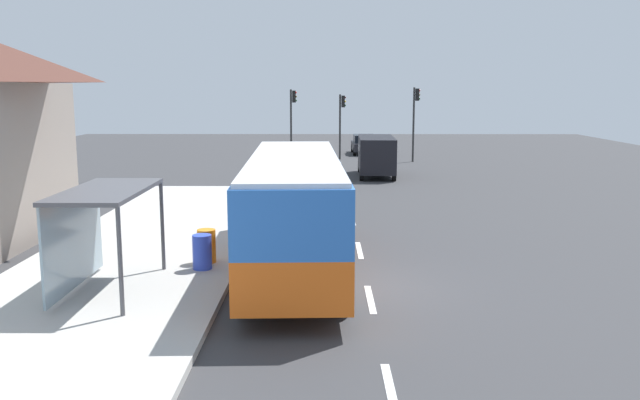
{
  "coord_description": "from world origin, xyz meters",
  "views": [
    {
      "loc": [
        -0.89,
        -16.63,
        5.03
      ],
      "look_at": [
        -1.0,
        4.72,
        1.5
      ],
      "focal_mm": 37.58,
      "sensor_mm": 36.0,
      "label": 1
    }
  ],
  "objects_px": {
    "recycling_bin_blue": "(202,252)",
    "bus": "(294,205)",
    "white_van": "(376,153)",
    "traffic_light_far_side": "(292,114)",
    "recycling_bin_orange": "(207,246)",
    "sedan_near": "(364,144)",
    "traffic_light_near_side": "(415,113)",
    "traffic_light_median": "(341,116)",
    "bus_shelter": "(94,213)"
  },
  "relations": [
    {
      "from": "recycling_bin_blue",
      "to": "bus",
      "type": "bearing_deg",
      "value": 13.9
    },
    {
      "from": "recycling_bin_blue",
      "to": "white_van",
      "type": "bearing_deg",
      "value": 73.26
    },
    {
      "from": "traffic_light_far_side",
      "to": "recycling_bin_orange",
      "type": "bearing_deg",
      "value": -92.15
    },
    {
      "from": "bus",
      "to": "sedan_near",
      "type": "bearing_deg",
      "value": 83.35
    },
    {
      "from": "traffic_light_near_side",
      "to": "white_van",
      "type": "bearing_deg",
      "value": -112.53
    },
    {
      "from": "recycling_bin_blue",
      "to": "recycling_bin_orange",
      "type": "bearing_deg",
      "value": 90.0
    },
    {
      "from": "bus",
      "to": "white_van",
      "type": "relative_size",
      "value": 2.11
    },
    {
      "from": "sedan_near",
      "to": "recycling_bin_blue",
      "type": "distance_m",
      "value": 35.65
    },
    {
      "from": "traffic_light_median",
      "to": "sedan_near",
      "type": "bearing_deg",
      "value": 65.86
    },
    {
      "from": "white_van",
      "to": "recycling_bin_orange",
      "type": "relative_size",
      "value": 5.53
    },
    {
      "from": "bus",
      "to": "traffic_light_far_side",
      "type": "distance_m",
      "value": 29.48
    },
    {
      "from": "recycling_bin_blue",
      "to": "traffic_light_near_side",
      "type": "xyz_separation_m",
      "value": [
        9.7,
        29.22,
        2.78
      ]
    },
    {
      "from": "bus_shelter",
      "to": "traffic_light_near_side",
      "type": "bearing_deg",
      "value": 69.08
    },
    {
      "from": "traffic_light_near_side",
      "to": "traffic_light_median",
      "type": "xyz_separation_m",
      "value": [
        -5.09,
        1.6,
        -0.3
      ]
    },
    {
      "from": "recycling_bin_orange",
      "to": "traffic_light_far_side",
      "type": "distance_m",
      "value": 29.46
    },
    {
      "from": "recycling_bin_blue",
      "to": "traffic_light_median",
      "type": "bearing_deg",
      "value": 81.51
    },
    {
      "from": "recycling_bin_orange",
      "to": "bus_shelter",
      "type": "distance_m",
      "value": 3.74
    },
    {
      "from": "recycling_bin_orange",
      "to": "traffic_light_median",
      "type": "bearing_deg",
      "value": 81.31
    },
    {
      "from": "traffic_light_far_side",
      "to": "bus_shelter",
      "type": "relative_size",
      "value": 1.26
    },
    {
      "from": "traffic_light_median",
      "to": "bus_shelter",
      "type": "height_order",
      "value": "traffic_light_median"
    },
    {
      "from": "recycling_bin_orange",
      "to": "traffic_light_near_side",
      "type": "bearing_deg",
      "value": 71.22
    },
    {
      "from": "bus",
      "to": "traffic_light_far_side",
      "type": "bearing_deg",
      "value": 92.7
    },
    {
      "from": "recycling_bin_blue",
      "to": "sedan_near",
      "type": "bearing_deg",
      "value": 79.49
    },
    {
      "from": "traffic_light_far_side",
      "to": "recycling_bin_blue",
      "type": "bearing_deg",
      "value": -92.1
    },
    {
      "from": "bus_shelter",
      "to": "recycling_bin_orange",
      "type": "bearing_deg",
      "value": 50.05
    },
    {
      "from": "recycling_bin_orange",
      "to": "bus_shelter",
      "type": "relative_size",
      "value": 0.24
    },
    {
      "from": "bus",
      "to": "traffic_light_far_side",
      "type": "xyz_separation_m",
      "value": [
        -1.39,
        29.41,
        1.51
      ]
    },
    {
      "from": "traffic_light_near_side",
      "to": "traffic_light_far_side",
      "type": "relative_size",
      "value": 1.03
    },
    {
      "from": "traffic_light_far_side",
      "to": "bus_shelter",
      "type": "bearing_deg",
      "value": -95.92
    },
    {
      "from": "bus",
      "to": "recycling_bin_blue",
      "type": "height_order",
      "value": "bus"
    },
    {
      "from": "bus",
      "to": "traffic_light_near_side",
      "type": "xyz_separation_m",
      "value": [
        7.21,
        28.61,
        1.59
      ]
    },
    {
      "from": "traffic_light_median",
      "to": "bus_shelter",
      "type": "distance_m",
      "value": 33.48
    },
    {
      "from": "bus_shelter",
      "to": "traffic_light_median",
      "type": "bearing_deg",
      "value": 78.25
    },
    {
      "from": "bus",
      "to": "traffic_light_near_side",
      "type": "bearing_deg",
      "value": 75.85
    },
    {
      "from": "traffic_light_far_side",
      "to": "traffic_light_median",
      "type": "xyz_separation_m",
      "value": [
        3.5,
        0.8,
        -0.22
      ]
    },
    {
      "from": "recycling_bin_blue",
      "to": "traffic_light_near_side",
      "type": "bearing_deg",
      "value": 71.64
    },
    {
      "from": "sedan_near",
      "to": "bus",
      "type": "bearing_deg",
      "value": -96.65
    },
    {
      "from": "sedan_near",
      "to": "traffic_light_median",
      "type": "bearing_deg",
      "value": -114.14
    },
    {
      "from": "sedan_near",
      "to": "traffic_light_near_side",
      "type": "xyz_separation_m",
      "value": [
        3.2,
        -5.83,
        2.64
      ]
    },
    {
      "from": "recycling_bin_orange",
      "to": "traffic_light_near_side",
      "type": "height_order",
      "value": "traffic_light_near_side"
    },
    {
      "from": "traffic_light_far_side",
      "to": "bus",
      "type": "bearing_deg",
      "value": -87.3
    },
    {
      "from": "traffic_light_near_side",
      "to": "traffic_light_far_side",
      "type": "bearing_deg",
      "value": 174.68
    },
    {
      "from": "recycling_bin_blue",
      "to": "bus_shelter",
      "type": "xyz_separation_m",
      "value": [
        -2.21,
        -1.94,
        1.44
      ]
    },
    {
      "from": "traffic_light_median",
      "to": "recycling_bin_orange",
      "type": "bearing_deg",
      "value": -98.69
    },
    {
      "from": "traffic_light_near_side",
      "to": "traffic_light_far_side",
      "type": "distance_m",
      "value": 8.64
    },
    {
      "from": "recycling_bin_blue",
      "to": "recycling_bin_orange",
      "type": "distance_m",
      "value": 0.7
    },
    {
      "from": "white_van",
      "to": "traffic_light_near_side",
      "type": "bearing_deg",
      "value": 67.47
    },
    {
      "from": "white_van",
      "to": "traffic_light_median",
      "type": "relative_size",
      "value": 1.12
    },
    {
      "from": "traffic_light_near_side",
      "to": "sedan_near",
      "type": "bearing_deg",
      "value": 118.72
    },
    {
      "from": "sedan_near",
      "to": "recycling_bin_orange",
      "type": "height_order",
      "value": "sedan_near"
    }
  ]
}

